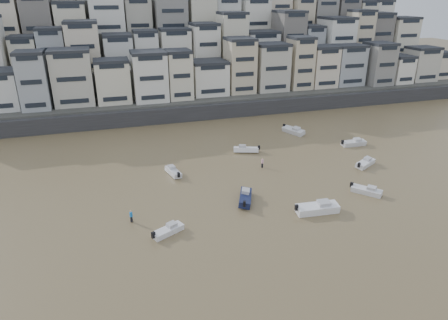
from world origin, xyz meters
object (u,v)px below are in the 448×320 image
object	(u,v)px
boat_a	(317,207)
boat_g	(354,142)
boat_f	(173,171)
boat_h	(246,149)
boat_b	(367,190)
person_pink	(262,163)
boat_i	(293,130)
boat_c	(245,197)
boat_d	(365,162)
boat_j	(168,229)
person_blue	(131,216)

from	to	relation	value
boat_a	boat_g	distance (m)	29.13
boat_f	boat_h	bearing A→B (deg)	-81.17
boat_g	boat_b	xyz separation A→B (m)	(-10.03, -18.34, -0.07)
boat_h	person_pink	bearing A→B (deg)	110.94
boat_i	boat_a	bearing A→B (deg)	-43.93
boat_c	boat_f	world-z (taller)	boat_c
boat_d	boat_f	xyz separation A→B (m)	(-32.79, 6.45, -0.05)
boat_c	person_pink	world-z (taller)	person_pink
boat_f	person_pink	bearing A→B (deg)	-109.12
boat_h	boat_g	bearing A→B (deg)	-168.62
boat_j	boat_d	bearing A→B (deg)	-9.88
boat_d	boat_c	bearing A→B (deg)	165.35
boat_j	boat_b	size ratio (longest dim) A/B	0.95
boat_d	boat_j	world-z (taller)	boat_d
boat_a	boat_g	xyz separation A→B (m)	(19.99, 21.20, -0.16)
boat_a	boat_j	bearing A→B (deg)	-177.50
boat_d	boat_f	bearing A→B (deg)	140.73
boat_j	boat_g	xyz separation A→B (m)	(40.57, 20.36, 0.10)
boat_i	person_blue	xyz separation A→B (m)	(-36.53, -26.34, 0.09)
boat_d	boat_g	xyz separation A→B (m)	(3.91, 9.35, 0.04)
boat_h	person_blue	size ratio (longest dim) A/B	2.96
boat_d	person_pink	distance (m)	18.13
boat_d	person_blue	distance (m)	41.37
boat_b	person_blue	bearing A→B (deg)	-133.88
boat_c	boat_h	xyz separation A→B (m)	(6.73, 18.22, -0.06)
boat_d	boat_j	size ratio (longest dim) A/B	1.10
boat_c	boat_a	bearing A→B (deg)	-102.73
boat_c	boat_h	size ratio (longest dim) A/B	1.09
boat_a	boat_i	distance (m)	33.53
boat_d	boat_j	bearing A→B (deg)	168.58
boat_j	boat_b	distance (m)	30.61
boat_b	boat_f	world-z (taller)	boat_b
boat_a	boat_b	size ratio (longest dim) A/B	1.34
boat_i	boat_f	xyz separation A→B (m)	(-28.52, -13.09, -0.13)
boat_h	person_pink	size ratio (longest dim) A/B	2.96
boat_j	boat_b	xyz separation A→B (m)	(30.54, 2.02, 0.04)
boat_a	boat_j	world-z (taller)	boat_a
boat_j	boat_h	world-z (taller)	boat_h
boat_c	boat_g	distance (m)	32.19
boat_i	boat_g	distance (m)	13.07
boat_a	boat_b	bearing A→B (deg)	20.80
boat_d	person_blue	world-z (taller)	person_blue
boat_h	boat_b	world-z (taller)	boat_h
boat_j	boat_g	distance (m)	45.39
boat_c	boat_j	world-z (taller)	boat_c
boat_g	person_blue	bearing A→B (deg)	-157.92
boat_a	boat_i	size ratio (longest dim) A/B	1.14
person_pink	boat_a	bearing A→B (deg)	-85.06
boat_c	person_blue	distance (m)	16.38
boat_h	boat_a	bearing A→B (deg)	113.19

